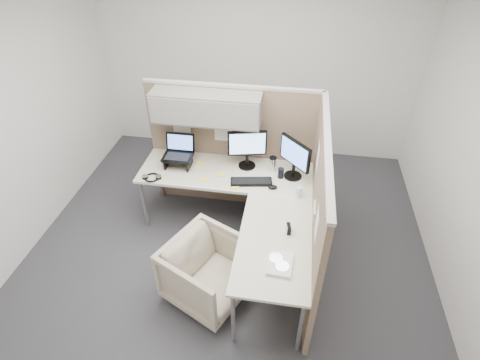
# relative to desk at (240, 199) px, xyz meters

# --- Properties ---
(ground) EXTENTS (4.50, 4.50, 0.00)m
(ground) POSITION_rel_desk_xyz_m (-0.12, -0.13, -0.69)
(ground) COLOR #333237
(ground) RESTS_ON ground
(partition_back) EXTENTS (2.00, 0.36, 1.63)m
(partition_back) POSITION_rel_desk_xyz_m (-0.34, 0.70, 0.41)
(partition_back) COLOR #806753
(partition_back) RESTS_ON ground
(partition_right) EXTENTS (0.07, 2.03, 1.63)m
(partition_right) POSITION_rel_desk_xyz_m (0.78, -0.19, 0.13)
(partition_right) COLOR #806753
(partition_right) RESTS_ON ground
(desk) EXTENTS (2.00, 1.98, 0.73)m
(desk) POSITION_rel_desk_xyz_m (0.00, 0.00, 0.00)
(desk) COLOR beige
(desk) RESTS_ON ground
(office_chair) EXTENTS (0.92, 0.94, 0.74)m
(office_chair) POSITION_rel_desk_xyz_m (-0.20, -0.72, -0.32)
(office_chair) COLOR beige
(office_chair) RESTS_ON ground
(monitor_left) EXTENTS (0.44, 0.20, 0.47)m
(monitor_left) POSITION_rel_desk_xyz_m (-0.01, 0.55, 0.32)
(monitor_left) COLOR black
(monitor_left) RESTS_ON desk
(monitor_right) EXTENTS (0.33, 0.34, 0.47)m
(monitor_right) POSITION_rel_desk_xyz_m (0.53, 0.44, 0.32)
(monitor_right) COLOR black
(monitor_right) RESTS_ON desk
(laptop_station) EXTENTS (0.34, 0.29, 0.35)m
(laptop_station) POSITION_rel_desk_xyz_m (-0.80, 0.46, 0.18)
(laptop_station) COLOR black
(laptop_station) RESTS_ON desk
(keyboard) EXTENTS (0.47, 0.23, 0.02)m
(keyboard) POSITION_rel_desk_xyz_m (0.08, 0.25, 0.05)
(keyboard) COLOR black
(keyboard) RESTS_ON desk
(mouse) EXTENTS (0.11, 0.08, 0.04)m
(mouse) POSITION_rel_desk_xyz_m (0.32, 0.19, 0.06)
(mouse) COLOR black
(mouse) RESTS_ON desk
(travel_mug) EXTENTS (0.08, 0.08, 0.18)m
(travel_mug) POSITION_rel_desk_xyz_m (0.29, 0.52, 0.13)
(travel_mug) COLOR silver
(travel_mug) RESTS_ON desk
(soda_can_green) EXTENTS (0.07, 0.07, 0.12)m
(soda_can_green) POSITION_rel_desk_xyz_m (0.60, 0.10, 0.10)
(soda_can_green) COLOR silver
(soda_can_green) RESTS_ON desk
(soda_can_silver) EXTENTS (0.07, 0.07, 0.12)m
(soda_can_silver) POSITION_rel_desk_xyz_m (0.39, 0.40, 0.10)
(soda_can_silver) COLOR black
(soda_can_silver) RESTS_ON desk
(sticky_note_a) EXTENTS (0.09, 0.09, 0.01)m
(sticky_note_a) POSITION_rel_desk_xyz_m (-0.45, 0.21, 0.05)
(sticky_note_a) COLOR yellow
(sticky_note_a) RESTS_ON desk
(sticky_note_d) EXTENTS (0.08, 0.08, 0.01)m
(sticky_note_d) POSITION_rel_desk_xyz_m (-0.27, 0.34, 0.05)
(sticky_note_d) COLOR yellow
(sticky_note_d) RESTS_ON desk
(sticky_note_b) EXTENTS (0.09, 0.09, 0.01)m
(sticky_note_b) POSITION_rel_desk_xyz_m (-0.08, 0.14, 0.05)
(sticky_note_b) COLOR yellow
(sticky_note_b) RESTS_ON desk
(sticky_note_c) EXTENTS (0.08, 0.08, 0.01)m
(sticky_note_c) POSITION_rel_desk_xyz_m (-0.57, 0.50, 0.05)
(sticky_note_c) COLOR yellow
(sticky_note_c) RESTS_ON desk
(headphones) EXTENTS (0.21, 0.19, 0.03)m
(headphones) POSITION_rel_desk_xyz_m (-1.03, 0.15, 0.06)
(headphones) COLOR black
(headphones) RESTS_ON desk
(paper_stack) EXTENTS (0.23, 0.28, 0.03)m
(paper_stack) POSITION_rel_desk_xyz_m (0.48, -0.85, 0.06)
(paper_stack) COLOR white
(paper_stack) RESTS_ON desk
(desk_clock) EXTENTS (0.05, 0.09, 0.09)m
(desk_clock) POSITION_rel_desk_xyz_m (0.53, -0.45, 0.09)
(desk_clock) COLOR black
(desk_clock) RESTS_ON desk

